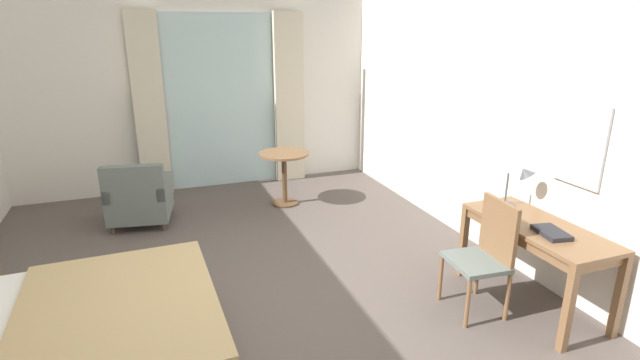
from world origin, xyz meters
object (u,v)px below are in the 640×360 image
(bed, at_px, (59,350))
(desk_lamp, at_px, (520,180))
(desk_chair, at_px, (486,251))
(round_cafe_table, at_px, (284,166))
(closed_book, at_px, (551,233))
(writing_desk, at_px, (537,235))
(armchair_by_window, at_px, (140,199))

(bed, height_order, desk_lamp, desk_lamp)
(bed, distance_m, desk_lamp, 3.89)
(desk_chair, relative_size, round_cafe_table, 1.35)
(bed, xyz_separation_m, desk_chair, (3.24, -0.19, 0.26))
(desk_chair, distance_m, round_cafe_table, 3.18)
(bed, relative_size, closed_book, 6.92)
(desk_lamp, relative_size, closed_book, 1.45)
(bed, height_order, round_cafe_table, bed)
(bed, distance_m, writing_desk, 3.73)
(desk_chair, height_order, round_cafe_table, desk_chair)
(closed_book, relative_size, round_cafe_table, 0.41)
(closed_book, distance_m, armchair_by_window, 4.52)
(closed_book, bearing_deg, desk_lamp, 82.93)
(armchair_by_window, bearing_deg, writing_desk, -43.93)
(desk_chair, bearing_deg, armchair_by_window, 132.28)
(closed_book, bearing_deg, round_cafe_table, 120.73)
(desk_chair, xyz_separation_m, desk_lamp, (0.58, 0.32, 0.46))
(closed_book, distance_m, round_cafe_table, 3.56)
(writing_desk, relative_size, armchair_by_window, 1.55)
(bed, distance_m, round_cafe_table, 3.74)
(desk_chair, xyz_separation_m, closed_book, (0.40, -0.27, 0.22))
(bed, bearing_deg, closed_book, -7.21)
(armchair_by_window, bearing_deg, closed_book, -46.30)
(armchair_by_window, bearing_deg, desk_chair, -47.72)
(closed_book, relative_size, armchair_by_window, 0.35)
(round_cafe_table, bearing_deg, armchair_by_window, -177.60)
(closed_book, bearing_deg, armchair_by_window, 143.89)
(desk_lamp, bearing_deg, bed, -178.02)
(writing_desk, height_order, round_cafe_table, writing_desk)
(bed, distance_m, desk_chair, 3.26)
(closed_book, bearing_deg, writing_desk, 82.35)
(armchair_by_window, height_order, round_cafe_table, armchair_by_window)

